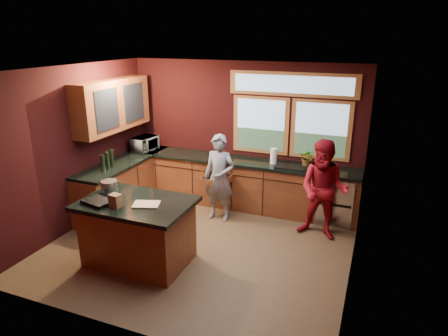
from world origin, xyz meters
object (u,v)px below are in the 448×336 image
Objects in this scene: person_red at (324,190)px; stock_pot at (109,187)px; cutting_board at (146,204)px; island at (138,232)px; person_grey at (219,178)px.

stock_pot is at bearing -144.42° from person_red.
person_red reaches higher than cutting_board.
person_red is 3.29m from stock_pot.
island is 4.43× the size of cutting_board.
person_red is at bearing 36.54° from island.
person_grey is at bearing 79.34° from cutting_board.
stock_pot is at bearing 164.74° from island.
person_grey reaches higher than island.
person_red is at bearing 39.84° from cutting_board.
person_grey reaches higher than cutting_board.
stock_pot is (-0.55, 0.15, 0.56)m from island.
island is 1.85m from person_grey.
person_red is 6.78× the size of stock_pot.
cutting_board reaches higher than island.
person_red is at bearing 1.14° from person_grey.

